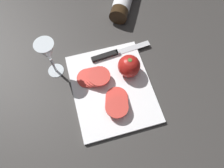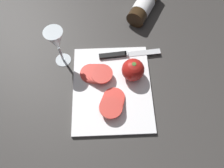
% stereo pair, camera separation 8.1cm
% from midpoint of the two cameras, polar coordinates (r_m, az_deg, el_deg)
% --- Properties ---
extents(ground_plane, '(3.00, 3.00, 0.00)m').
position_cam_midpoint_polar(ground_plane, '(0.85, -0.73, -0.70)').
color(ground_plane, '#383533').
extents(cutting_board, '(0.36, 0.30, 0.01)m').
position_cam_midpoint_polar(cutting_board, '(0.84, -2.73, -1.38)').
color(cutting_board, white).
rests_on(cutting_board, ground_plane).
extents(wine_bottle, '(0.31, 0.21, 0.08)m').
position_cam_midpoint_polar(wine_bottle, '(1.07, 0.69, 21.01)').
color(wine_bottle, '#332314').
rests_on(wine_bottle, ground_plane).
extents(wine_glass, '(0.07, 0.07, 0.18)m').
position_cam_midpoint_polar(wine_glass, '(0.82, -19.19, 7.35)').
color(wine_glass, silver).
rests_on(wine_glass, ground_plane).
extents(whole_tomato, '(0.09, 0.09, 0.09)m').
position_cam_midpoint_polar(whole_tomato, '(0.83, 1.71, 4.44)').
color(whole_tomato, red).
rests_on(whole_tomato, cutting_board).
extents(knife, '(0.04, 0.26, 0.01)m').
position_cam_midpoint_polar(knife, '(0.90, -2.94, 7.53)').
color(knife, silver).
rests_on(knife, cutting_board).
extents(tomato_slice_stack_near, '(0.10, 0.13, 0.03)m').
position_cam_midpoint_polar(tomato_slice_stack_near, '(0.84, -7.63, 1.51)').
color(tomato_slice_stack_near, '#D63D33').
rests_on(tomato_slice_stack_near, cutting_board).
extents(tomato_slice_stack_far, '(0.13, 0.10, 0.03)m').
position_cam_midpoint_polar(tomato_slice_stack_far, '(0.79, -1.65, -5.03)').
color(tomato_slice_stack_far, '#D63D33').
rests_on(tomato_slice_stack_far, cutting_board).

